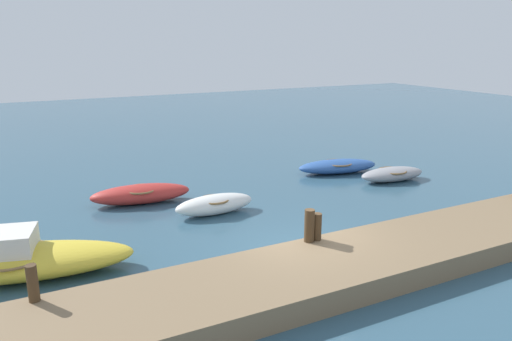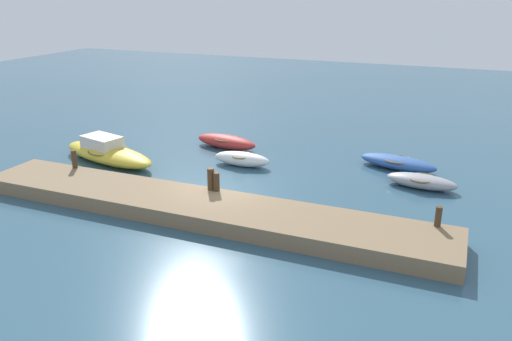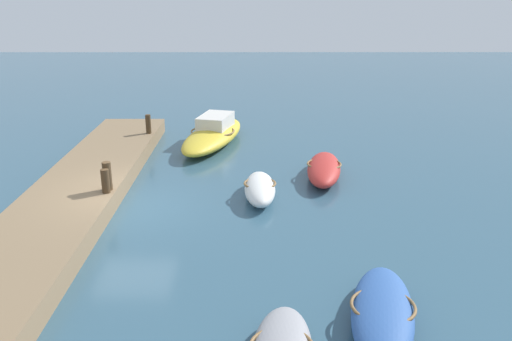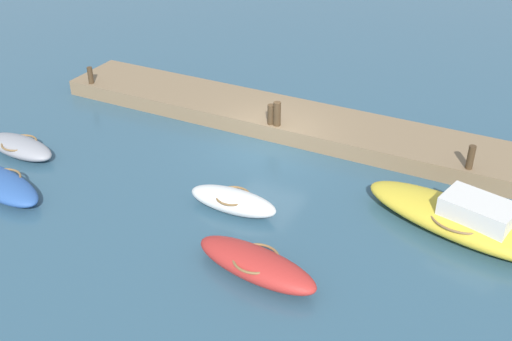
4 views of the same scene
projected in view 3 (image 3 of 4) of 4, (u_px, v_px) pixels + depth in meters
The scene contains 9 objects.
ground_plane at pixel (131, 208), 17.14m from camera, with size 84.00×84.00×0.00m, color #33566B.
dock_platform at pixel (72, 199), 17.04m from camera, with size 19.07×2.81×0.61m, color #846B4C.
dinghy_white at pixel (260, 188), 17.82m from camera, with size 2.87×1.09×0.68m.
motorboat_yellow at pixel (213, 134), 23.87m from camera, with size 6.25×3.25×1.25m.
rowboat_red at pixel (324, 169), 19.70m from camera, with size 3.76×1.70×0.70m.
rowboat_blue at pixel (382, 313), 11.13m from camera, with size 3.90×2.03×0.61m.
mooring_post_west at pixel (148, 124), 23.32m from camera, with size 0.23×0.23×0.82m, color #47331E.
mooring_post_mid_west at pixel (107, 176), 16.85m from camera, with size 0.27×0.27×0.90m, color #47331E.
mooring_post_mid_east at pixel (105, 181), 16.64m from camera, with size 0.25×0.25×0.75m, color #47331E.
Camera 3 is at (15.83, 3.94, 6.69)m, focal length 38.09 mm.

